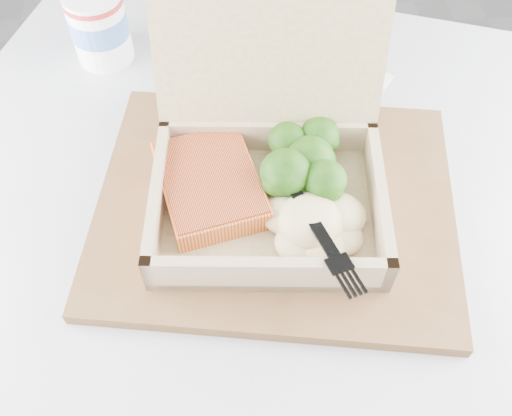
{
  "coord_description": "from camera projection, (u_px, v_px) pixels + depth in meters",
  "views": [
    {
      "loc": [
        0.22,
        -0.55,
        1.19
      ],
      "look_at": [
        0.24,
        -0.25,
        0.76
      ],
      "focal_mm": 40.0,
      "sensor_mm": 36.0,
      "label": 1
    }
  ],
  "objects": [
    {
      "name": "floor",
      "position": [
        140.0,
        319.0,
        1.28
      ],
      "size": [
        4.0,
        4.0,
        0.0
      ],
      "primitive_type": "plane",
      "color": "#999A9F",
      "rests_on": "ground"
    },
    {
      "name": "cafe_table",
      "position": [
        256.0,
        307.0,
        0.71
      ],
      "size": [
        0.98,
        0.98,
        0.72
      ],
      "rotation": [
        0.0,
        0.0,
        -0.35
      ],
      "color": "black",
      "rests_on": "floor"
    },
    {
      "name": "serving_tray",
      "position": [
        275.0,
        205.0,
        0.57
      ],
      "size": [
        0.39,
        0.33,
        0.02
      ],
      "primitive_type": "cube",
      "rotation": [
        0.0,
        0.0,
        -0.16
      ],
      "color": "brown",
      "rests_on": "cafe_table"
    },
    {
      "name": "takeout_container",
      "position": [
        268.0,
        153.0,
        0.54
      ],
      "size": [
        0.23,
        0.24,
        0.2
      ],
      "rotation": [
        0.0,
        0.0,
        -0.09
      ],
      "color": "tan",
      "rests_on": "serving_tray"
    },
    {
      "name": "salmon_fillet",
      "position": [
        210.0,
        185.0,
        0.55
      ],
      "size": [
        0.11,
        0.14,
        0.02
      ],
      "primitive_type": "cube",
      "rotation": [
        0.0,
        0.0,
        0.23
      ],
      "color": "orange",
      "rests_on": "takeout_container"
    },
    {
      "name": "broccoli_pile",
      "position": [
        310.0,
        162.0,
        0.55
      ],
      "size": [
        0.11,
        0.11,
        0.04
      ],
      "primitive_type": null,
      "color": "#336917",
      "rests_on": "takeout_container"
    },
    {
      "name": "mashed_potatoes",
      "position": [
        310.0,
        221.0,
        0.52
      ],
      "size": [
        0.1,
        0.09,
        0.03
      ],
      "primitive_type": "ellipsoid",
      "color": "beige",
      "rests_on": "takeout_container"
    },
    {
      "name": "plastic_fork",
      "position": [
        300.0,
        198.0,
        0.52
      ],
      "size": [
        0.06,
        0.15,
        0.01
      ],
      "rotation": [
        0.0,
        0.0,
        3.45
      ],
      "color": "black",
      "rests_on": "mashed_potatoes"
    },
    {
      "name": "paper_cup",
      "position": [
        99.0,
        24.0,
        0.67
      ],
      "size": [
        0.07,
        0.07,
        0.09
      ],
      "color": "white",
      "rests_on": "cafe_table"
    },
    {
      "name": "receipt",
      "position": [
        338.0,
        100.0,
        0.67
      ],
      "size": [
        0.15,
        0.16,
        0.0
      ],
      "primitive_type": "cube",
      "rotation": [
        0.0,
        0.0,
        -0.64
      ],
      "color": "white",
      "rests_on": "cafe_table"
    }
  ]
}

